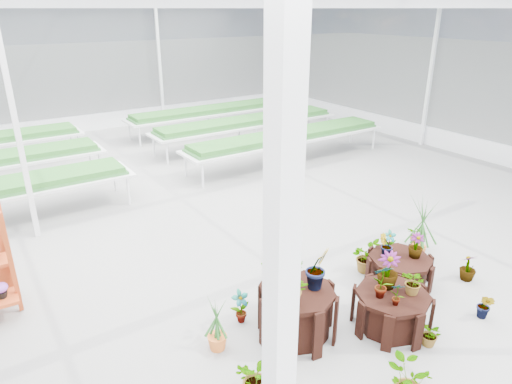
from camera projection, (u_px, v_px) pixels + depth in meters
ground_plane at (278, 282)px, 7.53m from camera, size 24.00×24.00×0.00m
greenhouse_shell at (281, 151)px, 6.68m from camera, size 18.00×24.00×4.50m
steel_frame at (281, 151)px, 6.68m from camera, size 18.00×24.00×4.50m
nursery_benches at (129, 152)px, 12.93m from camera, size 16.00×7.00×0.84m
plinth_tall at (297, 313)px, 6.18m from camera, size 1.18×1.18×0.71m
plinth_mid at (391, 310)px, 6.37m from camera, size 1.21×1.21×0.56m
plinth_low at (399, 270)px, 7.44m from camera, size 1.30×1.30×0.47m
nursery_plants at (345, 281)px, 6.66m from camera, size 4.99×3.21×1.32m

